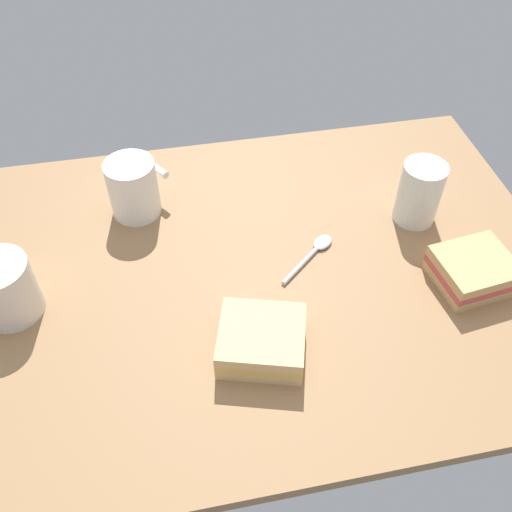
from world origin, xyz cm
name	(u,v)px	position (x,y,z in cm)	size (l,w,h in cm)	color
tabletop	(256,274)	(0.00, 0.00, 1.00)	(90.00, 64.00, 2.00)	#936D47
coffee_mug_black	(133,187)	(16.31, -16.27, 6.85)	(9.72, 8.67, 9.43)	white
coffee_mug_milky	(4,289)	(34.05, 0.76, 6.55)	(10.30, 9.55, 8.84)	silver
sandwich_main	(473,271)	(-29.71, 7.92, 4.20)	(11.38, 10.49, 4.40)	tan
sandwich_side	(262,341)	(1.97, 13.76, 4.20)	(13.07, 12.34, 4.40)	#DBB77A
glass_of_milk	(419,196)	(-26.77, -6.23, 6.56)	(6.64, 6.64, 10.18)	silver
spoon	(314,251)	(-9.26, -1.71, 2.38)	(10.07, 9.14, 0.80)	silver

